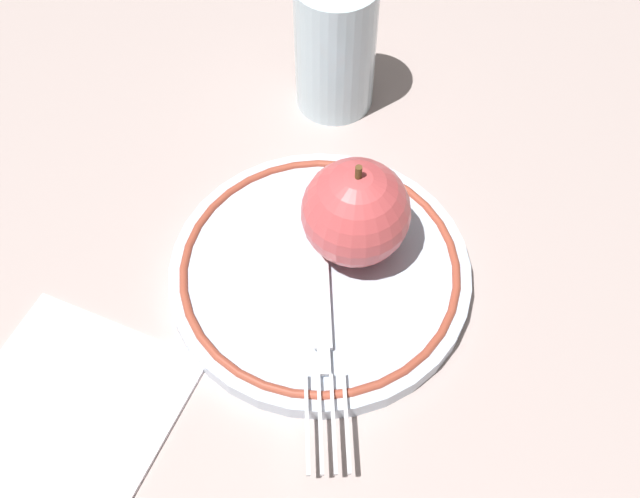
{
  "coord_description": "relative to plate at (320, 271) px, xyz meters",
  "views": [
    {
      "loc": [
        -0.24,
        -0.08,
        0.44
      ],
      "look_at": [
        0.01,
        0.02,
        0.04
      ],
      "focal_mm": 40.0,
      "sensor_mm": 36.0,
      "label": 1
    }
  ],
  "objects": [
    {
      "name": "apple_red_whole",
      "position": [
        0.03,
        -0.01,
        0.05
      ],
      "size": [
        0.07,
        0.07,
        0.08
      ],
      "color": "#CA4A4D",
      "rests_on": "plate"
    },
    {
      "name": "ground_plane",
      "position": [
        -0.01,
        -0.02,
        -0.01
      ],
      "size": [
        2.0,
        2.0,
        0.0
      ],
      "primitive_type": "plane",
      "color": "#B19E98"
    },
    {
      "name": "plate",
      "position": [
        0.0,
        0.0,
        0.0
      ],
      "size": [
        0.21,
        0.21,
        0.02
      ],
      "color": "silver",
      "rests_on": "ground_plane"
    },
    {
      "name": "drinking_glass",
      "position": [
        0.17,
        0.06,
        0.05
      ],
      "size": [
        0.07,
        0.07,
        0.11
      ],
      "primitive_type": "cylinder",
      "color": "silver",
      "rests_on": "ground_plane"
    },
    {
      "name": "napkin_folded",
      "position": [
        -0.16,
        0.11,
        -0.01
      ],
      "size": [
        0.15,
        0.14,
        0.01
      ],
      "primitive_type": "cube",
      "rotation": [
        0.0,
        0.0,
        -0.02
      ],
      "color": "white",
      "rests_on": "ground_plane"
    },
    {
      "name": "fork",
      "position": [
        -0.05,
        -0.02,
        0.01
      ],
      "size": [
        0.17,
        0.09,
        0.0
      ],
      "rotation": [
        0.0,
        0.0,
        3.56
      ],
      "color": "silver",
      "rests_on": "plate"
    }
  ]
}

